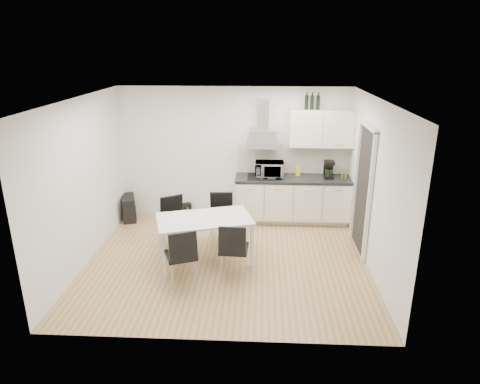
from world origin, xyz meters
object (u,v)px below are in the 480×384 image
object	(u,v)px
kitchenette	(295,181)
floor_speaker	(187,209)
guitar_amp	(129,208)
chair_near_right	(234,249)
dining_table	(204,223)
chair_far_right	(221,219)
chair_far_left	(176,223)
chair_near_left	(181,256)

from	to	relation	value
kitchenette	floor_speaker	xyz separation A→B (m)	(-2.17, 0.17, -0.70)
guitar_amp	chair_near_right	bearing A→B (deg)	-62.14
guitar_amp	dining_table	bearing A→B (deg)	-62.51
dining_table	chair_far_right	xyz separation A→B (m)	(0.20, 0.70, -0.23)
chair_far_right	guitar_amp	world-z (taller)	chair_far_right
dining_table	chair_near_right	world-z (taller)	chair_near_right
chair_far_left	chair_near_left	size ratio (longest dim) A/B	1.00
kitchenette	guitar_amp	size ratio (longest dim) A/B	4.08
chair_far_left	guitar_amp	xyz separation A→B (m)	(-1.20, 1.18, -0.20)
chair_far_right	chair_near_left	size ratio (longest dim) A/B	1.00
kitchenette	chair_far_right	distance (m)	1.75
dining_table	chair_far_left	world-z (taller)	chair_far_left
dining_table	floor_speaker	bearing A→B (deg)	90.92
kitchenette	chair_far_left	world-z (taller)	kitchenette
kitchenette	chair_far_left	bearing A→B (deg)	-149.06
chair_far_left	floor_speaker	distance (m)	1.46
floor_speaker	dining_table	bearing A→B (deg)	-95.99
chair_near_right	guitar_amp	world-z (taller)	chair_near_right
dining_table	chair_near_right	xyz separation A→B (m)	(0.50, -0.45, -0.23)
chair_far_left	chair_far_right	bearing A→B (deg)	163.55
kitchenette	floor_speaker	world-z (taller)	kitchenette
chair_near_left	floor_speaker	xyz separation A→B (m)	(-0.37, 2.62, -0.31)
chair_near_right	guitar_amp	bearing A→B (deg)	139.59
dining_table	kitchenette	bearing A→B (deg)	31.69
chair_far_right	chair_far_left	bearing A→B (deg)	12.30
chair_near_right	floor_speaker	bearing A→B (deg)	118.14
dining_table	floor_speaker	world-z (taller)	dining_table
guitar_amp	chair_near_left	bearing A→B (deg)	-76.54
chair_far_left	chair_far_right	distance (m)	0.79
kitchenette	chair_near_right	bearing A→B (deg)	-115.37
dining_table	chair_near_left	bearing A→B (deg)	-127.45
chair_near_left	chair_near_right	xyz separation A→B (m)	(0.75, 0.25, 0.00)
chair_near_left	floor_speaker	distance (m)	2.66
floor_speaker	chair_near_right	bearing A→B (deg)	-88.64
guitar_amp	chair_far_left	bearing A→B (deg)	-63.39
chair_far_right	floor_speaker	distance (m)	1.50
chair_far_right	chair_near_right	bearing A→B (deg)	101.58
dining_table	chair_far_left	distance (m)	0.79
kitchenette	chair_near_left	xyz separation A→B (m)	(-1.80, -2.45, -0.39)
chair_near_left	chair_near_right	distance (m)	0.79
chair_far_right	guitar_amp	xyz separation A→B (m)	(-1.96, 0.97, -0.20)
kitchenette	chair_far_right	bearing A→B (deg)	-141.91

